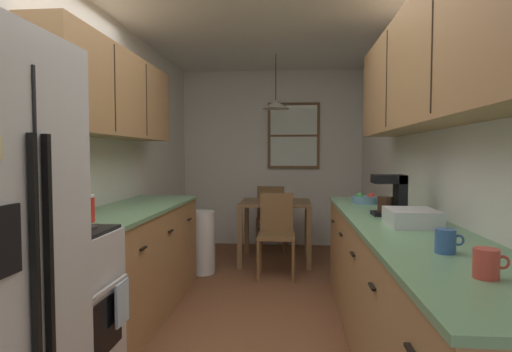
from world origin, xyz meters
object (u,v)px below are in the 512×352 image
Objects in this scene: fruit_bowl at (365,199)px; mug_by_coffeemaker at (446,241)px; dining_chair_near at (276,230)px; table_serving_bowl at (283,199)px; mug_spare at (487,263)px; microwave_over_range at (20,102)px; coffee_maker at (393,194)px; dining_chair_far at (272,215)px; storage_canister at (86,208)px; dining_table at (275,212)px; trash_bin at (202,242)px; stove_range at (46,316)px; dish_rack at (411,218)px.

mug_by_coffeemaker is at bearing -89.34° from fruit_bowl.
dining_chair_near is 0.71m from table_serving_bowl.
mug_spare is at bearing -88.94° from mug_by_coffeemaker.
dining_chair_near is 2.85m from mug_by_coffeemaker.
microwave_over_range is 2.98m from dining_chair_near.
microwave_over_range is 2.38m from coffee_maker.
mug_spare is at bearing -77.36° from dining_chair_far.
dining_table is at bearing 67.21° from storage_canister.
dining_table is 3.68× the size of fruit_bowl.
mug_spare is at bearing -61.38° from trash_bin.
dining_chair_far is at bearing 74.53° from stove_range.
mug_by_coffeemaker is (0.87, -3.29, 0.33)m from dining_table.
dining_chair_near is 3.87× the size of fruit_bowl.
fruit_bowl is (0.82, -0.80, 0.44)m from dining_chair_near.
coffee_maker is (0.91, -2.15, 0.43)m from dining_table.
stove_range is at bearing -105.47° from dining_chair_far.
mug_spare reaches higher than trash_bin.
mug_by_coffeemaker is (-0.04, -1.14, -0.10)m from coffee_maker.
mug_by_coffeemaker is (0.84, -2.68, 0.45)m from dining_chair_near.
coffee_maker is at bearing 23.64° from microwave_over_range.
storage_canister is at bearing 152.28° from mug_spare.
fruit_bowl reaches higher than dining_table.
dish_rack is at bearing 87.70° from mug_spare.
coffee_maker is (2.01, 0.47, 0.06)m from storage_canister.
microwave_over_range is 3.57× the size of table_serving_bowl.
coffee_maker is at bearing -69.53° from table_serving_bowl.
mug_by_coffeemaker is 0.37m from mug_spare.
stove_range is 2.72m from dining_chair_near.
microwave_over_range is 2.67× the size of fruit_bowl.
microwave_over_range is 1.83× the size of dish_rack.
dining_table is 2.37m from coffee_maker.
dining_table is 2.76m from dish_rack.
mug_by_coffeemaker is at bearing -76.80° from table_serving_bowl.
table_serving_bowl is (-0.78, 3.33, -0.17)m from mug_by_coffeemaker.
trash_bin is at bearing 153.51° from fruit_bowl.
stove_range reaches higher than dish_rack.
microwave_over_range is 0.73× the size of dining_table.
storage_canister is (-0.01, 0.46, 0.52)m from stove_range.
fruit_bowl is (1.95, 1.67, 0.46)m from stove_range.
dining_chair_far is 2.65× the size of dish_rack.
microwave_over_range is 3.45m from dining_table.
coffee_maker is 1.24× the size of fruit_bowl.
coffee_maker is (0.88, -1.55, 0.55)m from dining_chair_near.
dining_table is at bearing -153.69° from table_serving_bowl.
storage_canister is 1.01× the size of table_serving_bowl.
coffee_maker is 1.14m from mug_by_coffeemaker.
dish_rack is (0.92, -2.58, 0.33)m from dining_table.
mug_spare reaches higher than dining_chair_near.
storage_canister reaches higher than dining_chair_far.
table_serving_bowl is (0.09, 0.05, 0.16)m from dining_table.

